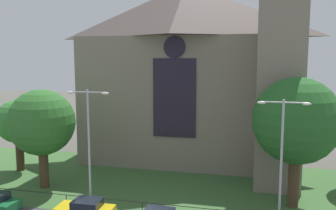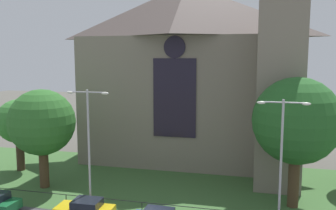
{
  "view_description": "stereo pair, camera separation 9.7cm",
  "coord_description": "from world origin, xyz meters",
  "views": [
    {
      "loc": [
        6.78,
        -21.84,
        11.77
      ],
      "look_at": [
        -0.43,
        8.0,
        7.71
      ],
      "focal_mm": 38.45,
      "sensor_mm": 36.0,
      "label": 1
    },
    {
      "loc": [
        6.88,
        -21.81,
        11.77
      ],
      "look_at": [
        -0.43,
        8.0,
        7.71
      ],
      "focal_mm": 38.45,
      "sensor_mm": 36.0,
      "label": 2
    }
  ],
  "objects": [
    {
      "name": "ground",
      "position": [
        0.0,
        10.0,
        0.0
      ],
      "size": [
        160.0,
        160.0,
        0.0
      ],
      "primitive_type": "plane",
      "color": "#56544C"
    },
    {
      "name": "streetlamp_near",
      "position": [
        -5.19,
        2.4,
        5.89
      ],
      "size": [
        3.37,
        0.26,
        9.44
      ],
      "color": "#B2B2B7",
      "rests_on": "ground"
    },
    {
      "name": "parked_car_yellow",
      "position": [
        -4.96,
        1.06,
        0.74
      ],
      "size": [
        4.25,
        2.12,
        1.51
      ],
      "rotation": [
        0.0,
        0.0,
        3.17
      ],
      "color": "gold",
      "rests_on": "ground"
    },
    {
      "name": "tree_left_near",
      "position": [
        -11.65,
        6.28,
        5.98
      ],
      "size": [
        5.94,
        5.94,
        9.0
      ],
      "color": "#4C3823",
      "rests_on": "ground"
    },
    {
      "name": "tree_left_far",
      "position": [
        -16.93,
        10.15,
        5.15
      ],
      "size": [
        4.54,
        4.54,
        7.51
      ],
      "color": "#423021",
      "rests_on": "ground"
    },
    {
      "name": "iron_railing",
      "position": [
        -1.08,
        2.5,
        0.95
      ],
      "size": [
        25.05,
        0.07,
        1.13
      ],
      "color": "black",
      "rests_on": "ground"
    },
    {
      "name": "tree_right_near",
      "position": [
        10.01,
        7.13,
        6.89
      ],
      "size": [
        6.77,
        6.77,
        10.32
      ],
      "color": "#4C3823",
      "rests_on": "ground"
    },
    {
      "name": "church_building",
      "position": [
        -0.3,
        18.83,
        10.27
      ],
      "size": [
        23.2,
        16.2,
        26.0
      ],
      "color": "gray",
      "rests_on": "ground"
    },
    {
      "name": "grass_verge",
      "position": [
        0.0,
        8.0,
        0.0
      ],
      "size": [
        120.0,
        20.0,
        0.01
      ],
      "primitive_type": "cube",
      "color": "#3D6633",
      "rests_on": "ground"
    },
    {
      "name": "streetlamp_far",
      "position": [
        8.65,
        2.4,
        5.7
      ],
      "size": [
        3.37,
        0.26,
        9.09
      ],
      "color": "#B2B2B7",
      "rests_on": "ground"
    }
  ]
}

